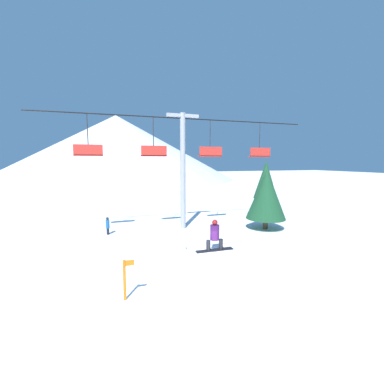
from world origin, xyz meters
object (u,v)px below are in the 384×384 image
(snow_ramp, at_px, (239,288))
(snowboarder, at_px, (215,236))
(distant_skier, at_px, (108,225))
(pine_tree_near, at_px, (266,194))
(trail_marker, at_px, (125,279))

(snow_ramp, distance_m, snowboarder, 2.03)
(distant_skier, bearing_deg, pine_tree_near, -10.68)
(snow_ramp, bearing_deg, distant_skier, 110.86)
(pine_tree_near, xyz_separation_m, trail_marker, (-10.64, -6.97, -1.83))
(pine_tree_near, height_order, distant_skier, pine_tree_near)
(snowboarder, relative_size, distant_skier, 1.19)
(pine_tree_near, height_order, trail_marker, pine_tree_near)
(snow_ramp, height_order, trail_marker, snow_ramp)
(snowboarder, height_order, pine_tree_near, pine_tree_near)
(snowboarder, relative_size, trail_marker, 0.97)
(trail_marker, bearing_deg, distant_skier, 93.82)
(pine_tree_near, distance_m, distant_skier, 11.61)
(distant_skier, bearing_deg, snowboarder, -67.95)
(distant_skier, bearing_deg, snow_ramp, -69.14)
(snowboarder, distance_m, distant_skier, 10.51)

